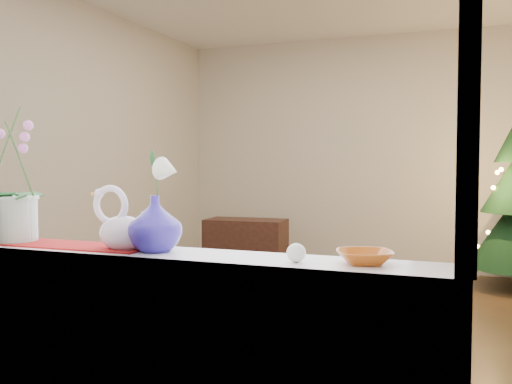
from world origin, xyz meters
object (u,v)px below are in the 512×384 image
orchid_pot (11,166)px  amber_dish (365,258)px  swan (123,220)px  paperweight (296,253)px  blue_vase (155,219)px  side_table (246,249)px

orchid_pot → amber_dish: bearing=0.5°
orchid_pot → swan: orchid_pot is taller
orchid_pot → paperweight: size_ratio=9.87×
swan → blue_vase: bearing=30.3°
swan → paperweight: swan is taller
paperweight → swan: bearing=178.3°
blue_vase → paperweight: (0.55, -0.03, -0.09)m
orchid_pot → blue_vase: bearing=-0.6°
side_table → blue_vase: bearing=-75.7°
orchid_pot → paperweight: 1.25m
orchid_pot → paperweight: orchid_pot is taller
blue_vase → amber_dish: size_ratio=1.55×
blue_vase → amber_dish: bearing=1.5°
orchid_pot → side_table: bearing=97.8°
orchid_pot → blue_vase: orchid_pot is taller
paperweight → amber_dish: 0.22m
blue_vase → side_table: (-1.19, 3.84, -0.72)m
blue_vase → swan: bearing=-173.3°
side_table → amber_dish: bearing=-66.0°
orchid_pot → swan: (0.55, -0.02, -0.20)m
paperweight → side_table: paperweight is taller
swan → amber_dish: 0.89m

